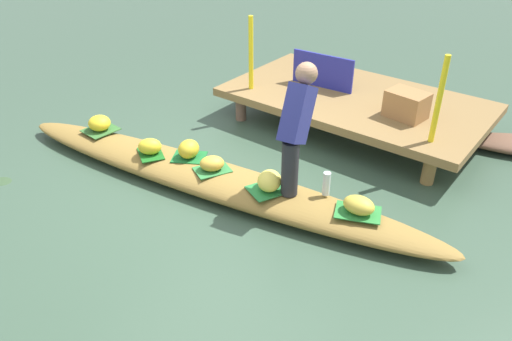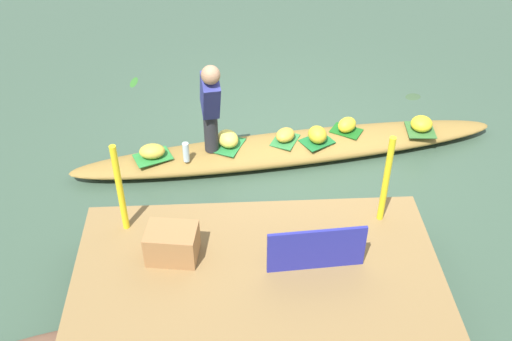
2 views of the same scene
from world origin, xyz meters
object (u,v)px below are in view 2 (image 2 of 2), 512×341
banana_bunch_1 (152,151)px  banana_bunch_5 (347,125)px  banana_bunch_2 (285,135)px  produce_crate (172,244)px  vendor_person (210,103)px  water_bottle (186,152)px  market_banner (316,250)px  banana_bunch_4 (317,135)px  banana_bunch_0 (422,124)px  banana_bunch_3 (228,139)px  vendor_boat (289,148)px

banana_bunch_1 → banana_bunch_5: size_ratio=1.16×
banana_bunch_2 → produce_crate: (1.18, 2.00, 0.27)m
banana_bunch_5 → vendor_person: bearing=13.7°
banana_bunch_2 → water_bottle: water_bottle is taller
market_banner → banana_bunch_4: bearing=-102.2°
banana_bunch_0 → vendor_person: size_ratio=0.21×
banana_bunch_5 → banana_bunch_3: bearing=9.0°
banana_bunch_4 → market_banner: market_banner is taller
banana_bunch_2 → banana_bunch_4: banana_bunch_4 is taller
banana_bunch_5 → produce_crate: produce_crate is taller
banana_bunch_0 → banana_bunch_2: banana_bunch_0 is taller
banana_bunch_0 → banana_bunch_3: size_ratio=0.92×
banana_bunch_0 → banana_bunch_1: (3.18, 0.38, -0.01)m
banana_bunch_5 → banana_bunch_0: bearing=178.3°
water_bottle → market_banner: market_banner is taller
water_bottle → produce_crate: bearing=88.7°
banana_bunch_1 → banana_bunch_2: banana_bunch_1 is taller
market_banner → produce_crate: bearing=-13.2°
banana_bunch_1 → banana_bunch_3: 0.88m
market_banner → banana_bunch_2: bearing=-92.5°
banana_bunch_1 → water_bottle: 0.40m
banana_bunch_3 → water_bottle: size_ratio=1.19×
water_bottle → banana_bunch_2: bearing=-164.0°
banana_bunch_1 → banana_bunch_2: size_ratio=1.16×
banana_bunch_1 → vendor_person: bearing=-178.6°
vendor_boat → vendor_person: 1.23m
market_banner → produce_crate: (1.24, -0.20, -0.06)m
banana_bunch_0 → market_banner: market_banner is taller
banana_bunch_2 → vendor_person: size_ratio=0.21×
banana_bunch_1 → produce_crate: produce_crate is taller
banana_bunch_3 → banana_bunch_2: bearing=-174.5°
vendor_boat → vendor_person: vendor_person is taller
banana_bunch_3 → produce_crate: size_ratio=0.64×
banana_bunch_0 → water_bottle: (2.80, 0.46, 0.02)m
market_banner → vendor_person: bearing=-69.4°
banana_bunch_0 → market_banner: bearing=55.7°
banana_bunch_1 → banana_bunch_3: size_ratio=1.04×
vendor_person → produce_crate: size_ratio=2.75×
banana_bunch_2 → produce_crate: produce_crate is taller
banana_bunch_3 → produce_crate: 2.02m
vendor_boat → market_banner: (0.00, 2.21, 0.53)m
banana_bunch_5 → water_bottle: 1.96m
vendor_person → market_banner: bearing=114.6°
water_bottle → produce_crate: produce_crate is taller
banana_bunch_4 → market_banner: bearing=81.7°
banana_bunch_0 → banana_bunch_1: size_ratio=0.89×
banana_bunch_0 → banana_bunch_4: 1.29m
banana_bunch_2 → banana_bunch_4: 0.37m
banana_bunch_5 → vendor_person: vendor_person is taller
banana_bunch_5 → market_banner: 2.49m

